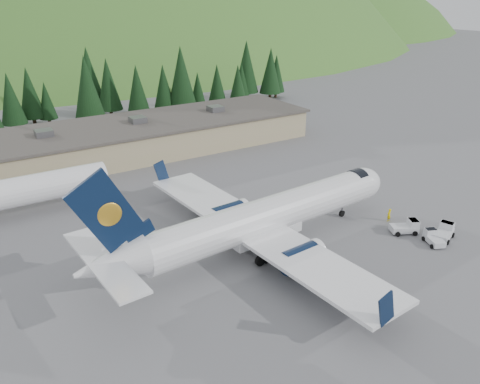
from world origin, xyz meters
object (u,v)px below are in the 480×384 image
object	(u,v)px
baggage_tug_a	(444,232)
terminal_building	(110,142)
airliner	(262,219)
baggage_tug_b	(407,227)
baggage_tug_c	(433,238)
ramp_worker	(389,215)

from	to	relation	value
baggage_tug_a	terminal_building	distance (m)	52.36
airliner	baggage_tug_b	world-z (taller)	airliner
airliner	terminal_building	world-z (taller)	airliner
baggage_tug_c	ramp_worker	xyz separation A→B (m)	(0.09, 6.26, 0.17)
ramp_worker	terminal_building	bearing A→B (deg)	-71.74
airliner	baggage_tug_c	distance (m)	19.02
baggage_tug_b	baggage_tug_c	xyz separation A→B (m)	(0.51, -3.15, -0.09)
baggage_tug_b	ramp_worker	size ratio (longest dim) A/B	2.09
baggage_tug_a	baggage_tug_b	bearing A→B (deg)	109.60
baggage_tug_a	ramp_worker	distance (m)	6.48
baggage_tug_a	terminal_building	xyz separation A→B (m)	(-22.28, 47.34, 1.89)
baggage_tug_c	terminal_building	size ratio (longest dim) A/B	0.04
baggage_tug_c	baggage_tug_a	bearing A→B (deg)	-64.25
baggage_tug_a	baggage_tug_b	xyz separation A→B (m)	(-2.56, 3.07, -0.02)
baggage_tug_b	baggage_tug_c	size ratio (longest dim) A/B	1.14
terminal_building	ramp_worker	distance (m)	45.94
airliner	terminal_building	xyz separation A→B (m)	(-3.89, 38.08, -0.76)
airliner	baggage_tug_b	bearing A→B (deg)	-25.27
airliner	ramp_worker	world-z (taller)	airliner
baggage_tug_b	terminal_building	size ratio (longest dim) A/B	0.05
ramp_worker	baggage_tug_c	bearing A→B (deg)	81.15
airliner	baggage_tug_a	world-z (taller)	airliner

